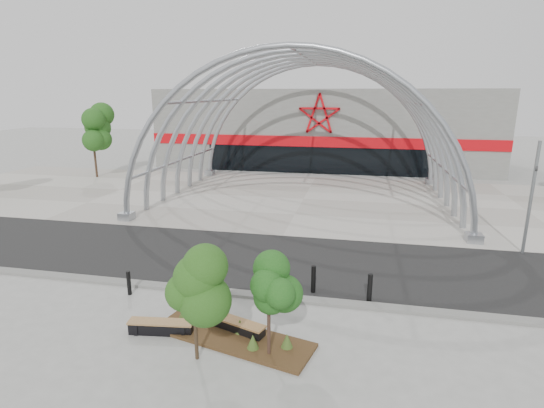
{
  "coord_description": "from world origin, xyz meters",
  "views": [
    {
      "loc": [
        3.89,
        -14.75,
        7.64
      ],
      "look_at": [
        0.0,
        4.0,
        2.6
      ],
      "focal_mm": 28.0,
      "sensor_mm": 36.0,
      "label": 1
    }
  ],
  "objects_px": {
    "signal_pole": "(531,196)",
    "bench_1": "(235,326)",
    "bench_0": "(161,327)",
    "street_tree_1": "(269,289)",
    "bollard_2": "(278,285)",
    "street_tree_0": "(193,282)"
  },
  "relations": [
    {
      "from": "bench_0",
      "to": "bench_1",
      "type": "bearing_deg",
      "value": 13.3
    },
    {
      "from": "bench_1",
      "to": "street_tree_1",
      "type": "bearing_deg",
      "value": -37.53
    },
    {
      "from": "bench_1",
      "to": "bollard_2",
      "type": "xyz_separation_m",
      "value": [
        0.89,
        2.88,
        0.22
      ]
    },
    {
      "from": "street_tree_1",
      "to": "bench_0",
      "type": "height_order",
      "value": "street_tree_1"
    },
    {
      "from": "signal_pole",
      "to": "bollard_2",
      "type": "xyz_separation_m",
      "value": [
        -10.9,
        -6.81,
        -2.44
      ]
    },
    {
      "from": "street_tree_1",
      "to": "bollard_2",
      "type": "height_order",
      "value": "street_tree_1"
    },
    {
      "from": "street_tree_0",
      "to": "bollard_2",
      "type": "relative_size",
      "value": 3.92
    },
    {
      "from": "bench_1",
      "to": "bench_0",
      "type": "bearing_deg",
      "value": -166.7
    },
    {
      "from": "signal_pole",
      "to": "bollard_2",
      "type": "relative_size",
      "value": 6.31
    },
    {
      "from": "bench_0",
      "to": "signal_pole",
      "type": "bearing_deg",
      "value": 35.93
    },
    {
      "from": "street_tree_0",
      "to": "bench_1",
      "type": "bearing_deg",
      "value": 66.44
    },
    {
      "from": "street_tree_0",
      "to": "street_tree_1",
      "type": "xyz_separation_m",
      "value": [
        2.06,
        0.56,
        -0.28
      ]
    },
    {
      "from": "signal_pole",
      "to": "street_tree_1",
      "type": "bearing_deg",
      "value": -134.18
    },
    {
      "from": "signal_pole",
      "to": "bollard_2",
      "type": "height_order",
      "value": "signal_pole"
    },
    {
      "from": "street_tree_0",
      "to": "signal_pole",
      "type": "bearing_deg",
      "value": 42.11
    },
    {
      "from": "bollard_2",
      "to": "bench_0",
      "type": "bearing_deg",
      "value": -133.3
    },
    {
      "from": "bench_0",
      "to": "bollard_2",
      "type": "height_order",
      "value": "bollard_2"
    },
    {
      "from": "street_tree_0",
      "to": "street_tree_1",
      "type": "relative_size",
      "value": 1.13
    },
    {
      "from": "signal_pole",
      "to": "bench_1",
      "type": "relative_size",
      "value": 2.5
    },
    {
      "from": "bench_1",
      "to": "street_tree_0",
      "type": "bearing_deg",
      "value": -113.56
    },
    {
      "from": "bench_1",
      "to": "signal_pole",
      "type": "bearing_deg",
      "value": 39.41
    },
    {
      "from": "street_tree_0",
      "to": "bench_1",
      "type": "height_order",
      "value": "street_tree_0"
    }
  ]
}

